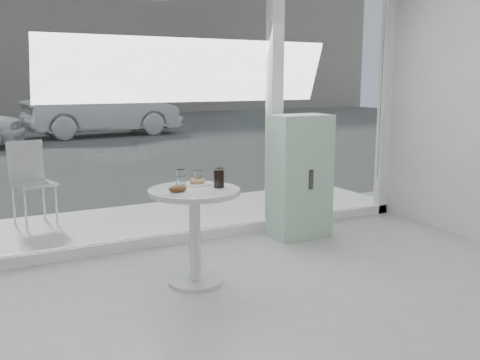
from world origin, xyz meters
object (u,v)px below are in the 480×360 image
plate_donut (197,182)px  cola_glass (219,178)px  main_table (194,216)px  patio_chair (30,177)px  mint_cabinet (300,176)px  water_tumbler_b (198,178)px  water_tumbler_a (181,178)px  plate_fritter (178,190)px  car_silver (103,111)px

plate_donut → cola_glass: 0.21m
main_table → patio_chair: patio_chair is taller
mint_cabinet → water_tumbler_b: size_ratio=11.40×
mint_cabinet → patio_chair: (-2.42, 1.62, -0.07)m
plate_donut → cola_glass: bearing=-58.4°
plate_donut → water_tumbler_b: size_ratio=1.95×
main_table → cola_glass: cola_glass is taller
main_table → mint_cabinet: 1.66m
mint_cabinet → water_tumbler_b: 1.50m
water_tumbler_a → mint_cabinet: bearing=18.8°
main_table → cola_glass: 0.36m
patio_chair → water_tumbler_a: 2.34m
plate_donut → cola_glass: cola_glass is taller
cola_glass → mint_cabinet: bearing=30.4°
patio_chair → plate_fritter: 2.58m
main_table → water_tumbler_b: bearing=58.2°
car_silver → plate_donut: bearing=165.0°
mint_cabinet → cola_glass: 1.50m
cola_glass → car_silver: bearing=80.5°
mint_cabinet → plate_fritter: 1.87m
water_tumbler_a → water_tumbler_b: 0.14m
car_silver → plate_donut: (-2.11, -11.79, 0.06)m
water_tumbler_a → water_tumbler_b: bearing=-14.2°
main_table → mint_cabinet: (1.49, 0.73, 0.08)m
water_tumbler_a → water_tumbler_b: size_ratio=1.14×
main_table → water_tumbler_a: size_ratio=6.07×
mint_cabinet → water_tumbler_a: bearing=-159.3°
car_silver → plate_donut: 11.98m
mint_cabinet → cola_glass: bearing=-147.7°
water_tumbler_a → cola_glass: (0.23, -0.24, 0.02)m
mint_cabinet → plate_donut: bearing=-155.6°
main_table → cola_glass: (0.20, -0.03, 0.29)m
water_tumbler_b → mint_cabinet: bearing=21.7°
mint_cabinet → car_silver: bearing=88.2°
main_table → water_tumbler_a: water_tumbler_a is taller
water_tumbler_a → plate_donut: bearing=-26.8°
plate_donut → water_tumbler_a: bearing=153.2°
patio_chair → plate_fritter: size_ratio=4.02×
mint_cabinet → water_tumbler_a: (-1.51, -0.52, 0.19)m
water_tumbler_a → plate_fritter: bearing=-115.0°
patio_chair → water_tumbler_a: size_ratio=7.15×
plate_donut → cola_glass: size_ratio=1.40×
main_table → water_tumbler_a: 0.35m
main_table → patio_chair: size_ratio=0.85×
mint_cabinet → plate_donut: (-1.39, -0.58, 0.16)m
patio_chair → plate_donut: patio_chair is taller
patio_chair → cola_glass: size_ratio=5.89×
mint_cabinet → water_tumbler_a: mint_cabinet is taller
patio_chair → cola_glass: (1.14, -2.37, 0.28)m
plate_donut → water_tumbler_a: 0.14m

